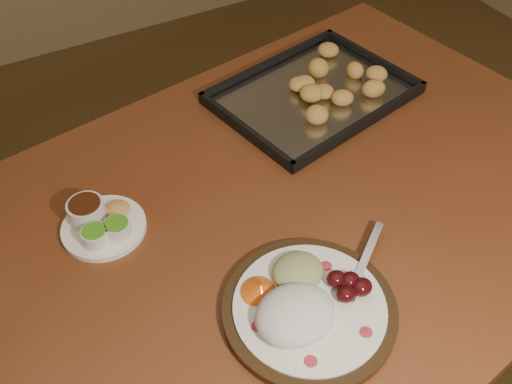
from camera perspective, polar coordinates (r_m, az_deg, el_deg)
ground at (r=1.73m, az=5.41°, el=-16.80°), size 4.00×4.00×0.00m
dining_table at (r=1.11m, az=-0.14°, el=-6.40°), size 1.63×1.14×0.75m
dinner_plate at (r=0.91m, az=4.91°, el=-11.25°), size 0.34×0.28×0.06m
condiment_saucer at (r=1.05m, az=-15.31°, el=-2.96°), size 0.15×0.15×0.05m
baking_tray at (r=1.31m, az=5.74°, el=9.85°), size 0.47×0.39×0.04m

